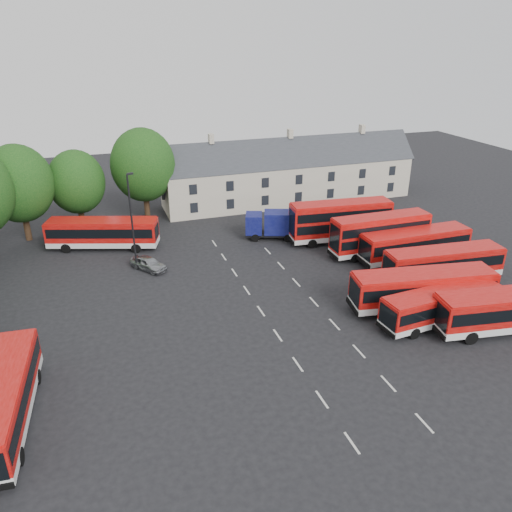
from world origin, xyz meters
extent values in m
plane|color=black|center=(0.00, 0.00, 0.00)|extent=(140.00, 140.00, 0.00)
cube|color=beige|center=(0.00, -14.00, 0.01)|extent=(0.15, 1.80, 0.01)
cube|color=beige|center=(0.00, -10.00, 0.01)|extent=(0.15, 1.80, 0.01)
cube|color=beige|center=(0.00, -6.00, 0.01)|extent=(0.15, 1.80, 0.01)
cube|color=beige|center=(0.00, -2.00, 0.01)|extent=(0.15, 1.80, 0.01)
cube|color=beige|center=(0.00, 2.00, 0.01)|extent=(0.15, 1.80, 0.01)
cube|color=beige|center=(0.00, 6.00, 0.01)|extent=(0.15, 1.80, 0.01)
cube|color=beige|center=(0.00, 10.00, 0.01)|extent=(0.15, 1.80, 0.01)
cube|color=beige|center=(0.00, 14.00, 0.01)|extent=(0.15, 1.80, 0.01)
cube|color=beige|center=(0.00, 18.00, 0.01)|extent=(0.15, 1.80, 0.01)
cube|color=beige|center=(5.00, -14.00, 0.01)|extent=(0.15, 1.80, 0.01)
cube|color=beige|center=(5.00, -10.00, 0.01)|extent=(0.15, 1.80, 0.01)
cube|color=beige|center=(5.00, -6.00, 0.01)|extent=(0.15, 1.80, 0.01)
cube|color=beige|center=(5.00, -2.00, 0.01)|extent=(0.15, 1.80, 0.01)
cube|color=beige|center=(5.00, 2.00, 0.01)|extent=(0.15, 1.80, 0.01)
cube|color=beige|center=(5.00, 6.00, 0.01)|extent=(0.15, 1.80, 0.01)
cube|color=beige|center=(5.00, 10.00, 0.01)|extent=(0.15, 1.80, 0.01)
cube|color=beige|center=(5.00, 14.00, 0.01)|extent=(0.15, 1.80, 0.01)
cube|color=beige|center=(5.00, 18.00, 0.01)|extent=(0.15, 1.80, 0.01)
cylinder|color=black|center=(-20.00, 26.00, 2.01)|extent=(0.70, 0.70, 4.02)
ellipsoid|color=#0F3910|center=(-20.00, 26.00, 6.68)|extent=(7.59, 7.59, 8.73)
cylinder|color=black|center=(-14.00, 28.00, 1.75)|extent=(0.70, 0.70, 3.50)
ellipsoid|color=#0F3910|center=(-14.00, 28.00, 5.81)|extent=(6.60, 6.60, 7.59)
cylinder|color=black|center=(-6.00, 29.00, 2.10)|extent=(0.70, 0.70, 4.20)
ellipsoid|color=#0F3910|center=(-6.00, 29.00, 6.97)|extent=(7.92, 7.92, 9.11)
cube|color=beige|center=(14.00, 30.00, 2.75)|extent=(35.00, 7.00, 5.50)
cube|color=#2D3035|center=(14.00, 30.00, 5.50)|extent=(35.70, 7.13, 7.13)
cube|color=beige|center=(3.00, 30.00, 9.46)|extent=(0.60, 0.90, 1.20)
cube|color=beige|center=(14.00, 30.00, 9.46)|extent=(0.60, 0.90, 1.20)
cube|color=beige|center=(25.00, 30.00, 9.46)|extent=(0.60, 0.90, 1.20)
cube|color=silver|center=(17.58, -7.25, 0.85)|extent=(12.35, 4.54, 0.60)
cube|color=#B20F0A|center=(17.58, -7.25, 2.22)|extent=(12.35, 4.54, 2.14)
cube|color=black|center=(17.58, -7.25, 2.28)|extent=(11.88, 4.53, 1.04)
cylinder|color=black|center=(13.57, -7.89, 0.55)|extent=(1.13, 0.47, 1.10)
cube|color=silver|center=(13.19, -4.52, 0.74)|extent=(10.68, 3.22, 0.53)
cube|color=#B20F0A|center=(13.19, -4.52, 1.94)|extent=(10.68, 3.22, 1.87)
cube|color=black|center=(13.19, -4.52, 1.99)|extent=(10.27, 3.24, 0.91)
cube|color=#B20F0A|center=(13.19, -4.52, 2.92)|extent=(10.47, 3.11, 0.11)
cylinder|color=black|center=(9.91, -5.87, 0.48)|extent=(0.98, 0.34, 0.96)
cylinder|color=black|center=(16.46, -3.18, 0.48)|extent=(0.98, 0.34, 0.96)
cube|color=silver|center=(13.24, -2.01, 0.86)|extent=(12.55, 4.76, 0.61)
cube|color=#B20F0A|center=(13.24, -2.01, 2.26)|extent=(12.55, 4.76, 2.17)
cube|color=black|center=(13.24, -2.01, 2.31)|extent=(12.08, 4.75, 1.06)
cube|color=#B20F0A|center=(13.24, -2.01, 3.40)|extent=(12.29, 4.61, 0.13)
cylinder|color=black|center=(9.16, -2.61, 0.56)|extent=(1.15, 0.49, 1.11)
cylinder|color=black|center=(17.31, -1.41, 0.56)|extent=(1.15, 0.49, 1.11)
cube|color=silver|center=(18.46, 1.97, 0.81)|extent=(11.70, 3.66, 0.58)
cube|color=#B20F0A|center=(18.46, 1.97, 2.12)|extent=(11.70, 3.66, 2.04)
cube|color=black|center=(18.46, 1.97, 2.17)|extent=(11.25, 3.68, 0.99)
cube|color=#B20F0A|center=(18.46, 1.97, 3.19)|extent=(11.46, 3.54, 0.13)
cylinder|color=black|center=(14.69, 1.13, 0.52)|extent=(1.07, 0.39, 1.05)
cylinder|color=black|center=(22.24, 2.81, 0.52)|extent=(1.07, 0.39, 1.05)
cube|color=silver|center=(18.59, 6.71, 0.83)|extent=(11.82, 2.72, 0.59)
cube|color=#B20F0A|center=(18.59, 6.71, 2.17)|extent=(11.82, 2.72, 2.09)
cube|color=black|center=(18.59, 6.71, 2.23)|extent=(11.35, 2.79, 1.02)
cube|color=#B20F0A|center=(18.59, 6.71, 3.27)|extent=(11.58, 2.62, 0.13)
cylinder|color=black|center=(14.81, 5.51, 0.54)|extent=(1.07, 0.30, 1.07)
cylinder|color=black|center=(22.38, 7.91, 0.54)|extent=(1.07, 0.30, 1.07)
cube|color=silver|center=(15.99, 9.32, 0.76)|extent=(10.78, 2.53, 0.54)
cube|color=#B20F0A|center=(15.99, 9.32, 2.66)|extent=(10.78, 2.53, 3.28)
cube|color=black|center=(15.99, 9.32, 2.03)|extent=(10.35, 2.58, 0.93)
cube|color=#B20F0A|center=(15.99, 9.32, 4.35)|extent=(10.56, 2.43, 0.12)
cylinder|color=black|center=(12.54, 8.24, 0.49)|extent=(0.98, 0.28, 0.98)
cylinder|color=black|center=(19.44, 10.40, 0.49)|extent=(0.98, 0.28, 0.98)
cube|color=black|center=(15.99, 9.32, 3.30)|extent=(10.35, 2.58, 0.93)
cube|color=silver|center=(13.73, 14.00, 0.81)|extent=(11.66, 3.77, 0.57)
cube|color=#B20F0A|center=(13.73, 14.00, 2.84)|extent=(11.66, 3.77, 3.49)
cube|color=black|center=(13.73, 14.00, 2.16)|extent=(11.21, 3.78, 0.99)
cube|color=#B20F0A|center=(13.73, 14.00, 4.63)|extent=(11.42, 3.64, 0.12)
cylinder|color=black|center=(9.96, 13.21, 0.52)|extent=(1.07, 0.40, 1.04)
cylinder|color=black|center=(17.49, 14.79, 0.52)|extent=(1.07, 0.40, 1.04)
cube|color=black|center=(13.73, 14.00, 3.51)|extent=(11.21, 3.78, 0.99)
cube|color=silver|center=(-19.03, -5.73, 0.80)|extent=(3.40, 11.48, 0.57)
cube|color=#B20F0A|center=(-19.03, -5.73, 2.08)|extent=(3.40, 11.48, 2.01)
cube|color=black|center=(-19.03, -5.73, 2.13)|extent=(3.43, 11.03, 0.98)
cube|color=#B20F0A|center=(-19.03, -5.73, 3.14)|extent=(3.28, 11.24, 0.12)
cylinder|color=black|center=(-18.13, -9.42, 0.51)|extent=(0.36, 1.05, 1.03)
cylinder|color=black|center=(-19.92, -2.03, 0.51)|extent=(0.36, 1.05, 1.03)
cube|color=silver|center=(-11.89, 20.53, 0.84)|extent=(12.12, 6.31, 0.59)
cube|color=#B20F0A|center=(-11.89, 20.53, 2.19)|extent=(12.12, 6.31, 2.10)
cube|color=black|center=(-11.89, 20.53, 2.24)|extent=(11.69, 6.23, 1.03)
cube|color=#B20F0A|center=(-11.89, 20.53, 3.29)|extent=(11.86, 6.14, 0.13)
cylinder|color=black|center=(-15.88, 20.57, 0.54)|extent=(1.12, 0.63, 1.08)
cylinder|color=black|center=(-7.90, 20.49, 0.54)|extent=(1.12, 0.63, 1.08)
cube|color=black|center=(7.39, 17.08, 0.60)|extent=(7.65, 4.39, 0.28)
cube|color=#0E1255|center=(4.78, 18.03, 1.86)|extent=(2.54, 2.81, 2.23)
cube|color=black|center=(3.95, 18.33, 2.19)|extent=(0.76, 1.88, 1.11)
cube|color=#0E1255|center=(8.39, 16.71, 1.99)|extent=(5.76, 3.99, 2.51)
cylinder|color=black|center=(4.59, 16.98, 0.46)|extent=(0.96, 0.56, 0.93)
cylinder|color=black|center=(10.40, 17.10, 0.46)|extent=(0.96, 0.56, 0.93)
imported|color=#999CA0|center=(-8.00, 13.41, 0.70)|extent=(3.77, 4.26, 1.39)
cylinder|color=black|center=(-9.13, 13.79, 4.94)|extent=(0.18, 0.18, 9.87)
cube|color=black|center=(-8.84, 13.83, 9.87)|extent=(0.62, 0.34, 0.18)
camera|label=1|loc=(-12.44, -33.08, 21.84)|focal=35.00mm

